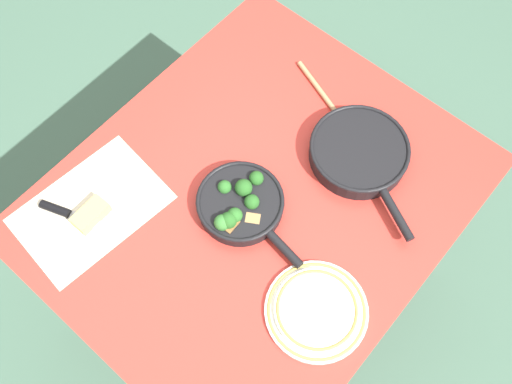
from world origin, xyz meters
TOP-DOWN VIEW (x-y plane):
  - ground_plane at (0.00, 0.00)m, footprint 14.00×14.00m
  - dining_table_red at (0.00, 0.00)m, footprint 1.15×0.97m
  - skillet_broccoli at (0.06, -0.00)m, footprint 0.24×0.35m
  - skillet_eggs at (-0.28, 0.14)m, footprint 0.28×0.40m
  - wooden_spoon at (-0.35, 0.01)m, footprint 0.14×0.34m
  - parchment_sheet at (0.32, -0.31)m, footprint 0.41×0.31m
  - grater_knife at (0.37, -0.34)m, footprint 0.11×0.24m
  - cheese_block at (0.34, -0.29)m, footprint 0.10×0.05m
  - dinner_plate_stack at (0.14, 0.32)m, footprint 0.26×0.26m

SIDE VIEW (x-z plane):
  - ground_plane at x=0.00m, z-range 0.00..0.00m
  - dining_table_red at x=0.00m, z-range 0.30..1.08m
  - parchment_sheet at x=0.32m, z-range 0.78..0.78m
  - wooden_spoon at x=-0.35m, z-range 0.77..0.79m
  - grater_knife at x=0.37m, z-range 0.77..0.80m
  - dinner_plate_stack at x=0.14m, z-range 0.77..0.80m
  - cheese_block at x=0.34m, z-range 0.78..0.81m
  - skillet_eggs at x=-0.28m, z-range 0.78..0.83m
  - skillet_broccoli at x=0.06m, z-range 0.77..0.84m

